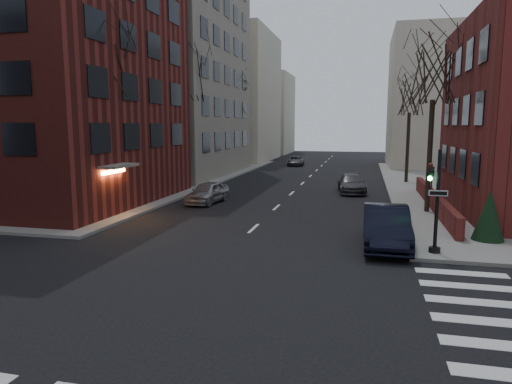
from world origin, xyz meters
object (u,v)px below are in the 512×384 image
at_px(tree_right_b, 410,95).
at_px(streetlamp_near, 177,136).
at_px(parked_sedan, 386,227).
at_px(traffic_signal, 435,208).
at_px(tree_left_c, 236,98).
at_px(streetlamp_far, 246,132).
at_px(tree_left_b, 189,77).
at_px(tree_right_a, 434,71).
at_px(car_lane_gray, 352,184).
at_px(evergreen_shrub, 489,215).
at_px(car_lane_far, 296,161).
at_px(tree_left_a, 108,63).
at_px(sandwich_board, 406,215).
at_px(car_lane_silver, 207,192).

height_order(tree_right_b, streetlamp_near, tree_right_b).
bearing_deg(parked_sedan, traffic_signal, -30.78).
bearing_deg(parked_sedan, streetlamp_near, 139.47).
relative_size(tree_left_c, streetlamp_near, 1.55).
height_order(traffic_signal, streetlamp_far, streetlamp_far).
xyz_separation_m(tree_left_b, parked_sedan, (15.00, -16.00, -8.06)).
height_order(traffic_signal, tree_right_a, tree_right_a).
xyz_separation_m(streetlamp_far, car_lane_gray, (12.53, -16.53, -3.55)).
bearing_deg(tree_left_c, streetlamp_far, 73.30).
distance_m(traffic_signal, car_lane_gray, 16.91).
height_order(tree_right_b, evergreen_shrub, tree_right_b).
bearing_deg(car_lane_far, car_lane_gray, -75.41).
distance_m(tree_left_a, tree_left_b, 12.01).
bearing_deg(car_lane_gray, evergreen_shrub, -72.47).
relative_size(tree_right_b, car_lane_gray, 1.94).
bearing_deg(tree_left_a, tree_left_b, 90.00).
relative_size(tree_right_b, evergreen_shrub, 4.20).
height_order(tree_left_a, streetlamp_far, tree_left_a).
relative_size(streetlamp_far, parked_sedan, 1.21).
distance_m(streetlamp_far, parked_sedan, 35.25).
distance_m(tree_left_a, evergreen_shrub, 20.75).
bearing_deg(traffic_signal, evergreen_shrub, 45.05).
height_order(tree_left_b, streetlamp_near, tree_left_b).
bearing_deg(traffic_signal, car_lane_far, 106.17).
distance_m(tree_right_b, streetlamp_far, 20.01).
bearing_deg(car_lane_gray, sandwich_board, -82.22).
xyz_separation_m(streetlamp_near, sandwich_board, (15.50, -8.29, -3.57)).
distance_m(tree_left_a, car_lane_silver, 9.86).
bearing_deg(car_lane_silver, parked_sedan, -31.67).
bearing_deg(evergreen_shrub, traffic_signal, -134.95).
bearing_deg(car_lane_gray, car_lane_far, 102.53).
relative_size(tree_left_b, car_lane_far, 2.57).
bearing_deg(car_lane_far, car_lane_silver, -97.27).
height_order(tree_left_b, car_lane_gray, tree_left_b).
xyz_separation_m(tree_left_c, tree_right_b, (17.60, -8.00, -0.44)).
distance_m(tree_left_b, car_lane_far, 23.67).
xyz_separation_m(tree_right_a, streetlamp_near, (-17.00, 4.00, -3.79)).
relative_size(tree_left_a, parked_sedan, 1.97).
distance_m(car_lane_gray, car_lane_far, 23.23).
bearing_deg(car_lane_gray, tree_left_b, 171.26).
height_order(traffic_signal, car_lane_gray, traffic_signal).
height_order(tree_left_c, car_lane_gray, tree_left_c).
xyz_separation_m(streetlamp_far, parked_sedan, (14.40, -32.00, -3.38)).
xyz_separation_m(tree_left_c, streetlamp_near, (0.60, -18.00, -3.79)).
distance_m(car_lane_gray, evergreen_shrub, 15.22).
relative_size(car_lane_far, evergreen_shrub, 1.93).
distance_m(tree_left_b, parked_sedan, 23.36).
bearing_deg(streetlamp_far, car_lane_gray, -52.85).
xyz_separation_m(tree_left_c, sandwich_board, (16.10, -26.29, -7.37)).
xyz_separation_m(tree_right_b, sandwich_board, (-1.50, -18.29, -6.92)).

